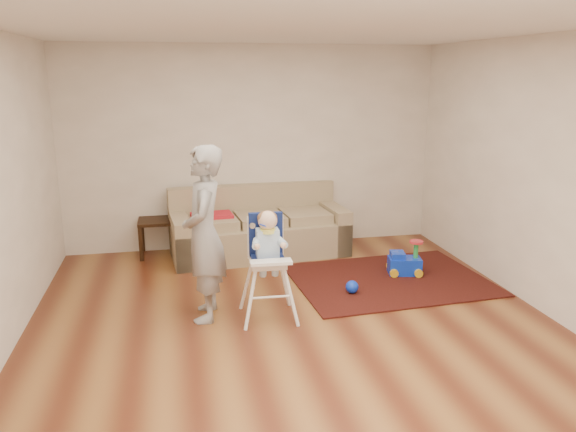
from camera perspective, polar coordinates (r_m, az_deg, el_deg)
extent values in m
plane|color=#542514|center=(5.36, 0.88, -11.48)|extent=(5.50, 5.50, 0.00)
cube|color=beige|center=(7.59, -3.61, 6.90)|extent=(5.00, 0.04, 2.70)
cube|color=beige|center=(5.98, 25.09, 3.52)|extent=(0.04, 5.50, 2.70)
cube|color=white|center=(4.83, 1.01, 18.69)|extent=(5.00, 5.50, 0.04)
cube|color=red|center=(7.19, -7.76, 0.07)|extent=(0.54, 0.37, 0.04)
cube|color=black|center=(6.64, 10.26, -6.38)|extent=(2.27, 1.76, 0.02)
sphere|color=#0F36DD|center=(6.15, 6.53, -7.17)|extent=(0.14, 0.14, 0.14)
cylinder|color=#0F36DD|center=(5.18, -2.54, -0.96)|extent=(0.02, 0.12, 0.01)
imported|color=#949597|center=(5.39, -8.51, -1.84)|extent=(0.47, 0.66, 1.69)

